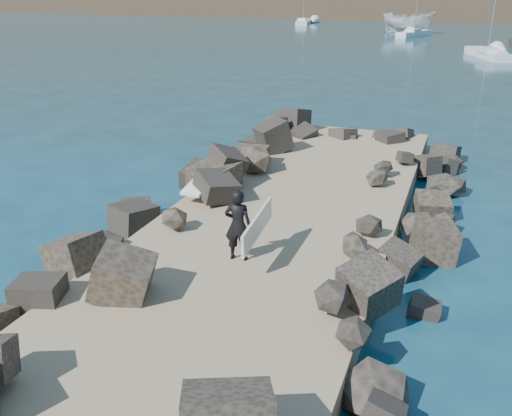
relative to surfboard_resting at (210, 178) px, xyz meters
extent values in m
plane|color=#0F384C|center=(2.49, -1.83, -1.04)|extent=(800.00, 800.00, 0.00)
cube|color=#8C7759|center=(2.49, -3.83, -0.74)|extent=(6.00, 26.00, 0.60)
cube|color=#262421|center=(-0.41, -3.33, -0.54)|extent=(2.60, 22.00, 1.00)
cube|color=black|center=(5.39, -3.33, -0.54)|extent=(2.60, 22.00, 1.00)
cube|color=white|center=(0.00, 0.00, 0.00)|extent=(0.77, 2.47, 0.08)
imported|color=silver|center=(-1.54, 65.61, 0.30)|extent=(7.34, 4.08, 2.68)
imported|color=black|center=(2.39, -3.72, 0.38)|extent=(0.65, 0.48, 1.64)
cube|color=beige|center=(2.84, -3.72, 0.42)|extent=(0.16, 2.03, 0.64)
cube|color=white|center=(8.07, 41.69, -0.79)|extent=(4.08, 7.34, 0.80)
cylinder|color=gray|center=(8.07, 41.69, 3.55)|extent=(0.12, 0.12, 7.98)
cube|color=white|center=(8.07, 40.88, -0.29)|extent=(1.81, 2.31, 0.44)
cube|color=white|center=(-18.70, 76.31, -0.79)|extent=(3.15, 8.06, 0.80)
cube|color=white|center=(-18.70, 75.38, -0.29)|extent=(1.64, 2.40, 0.44)
cube|color=white|center=(-0.19, 60.75, -0.79)|extent=(3.88, 6.46, 0.80)
cylinder|color=gray|center=(-0.19, 60.75, 3.10)|extent=(0.12, 0.12, 7.07)
cube|color=white|center=(-0.19, 60.05, -0.29)|extent=(1.67, 2.06, 0.44)
camera|label=1|loc=(6.71, -14.32, 5.35)|focal=40.00mm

